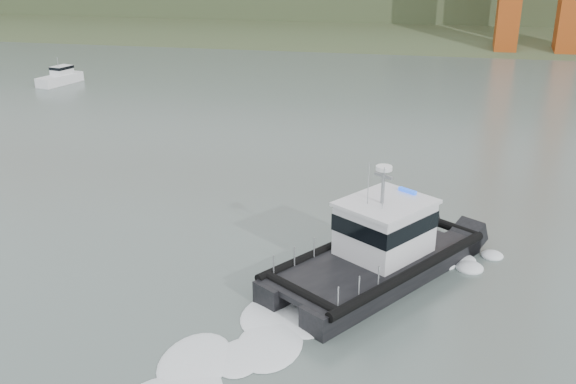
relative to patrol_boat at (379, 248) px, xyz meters
The scene contains 3 objects.
ground 8.55m from the patrol_boat, 134.10° to the right, with size 400.00×400.00×0.00m, color slate.
patrol_boat is the anchor object (origin of this frame).
motorboat 53.23m from the patrol_boat, 135.83° to the left, with size 3.06×5.82×3.05m.
Camera 1 is at (7.36, -21.01, 14.58)m, focal length 40.00 mm.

